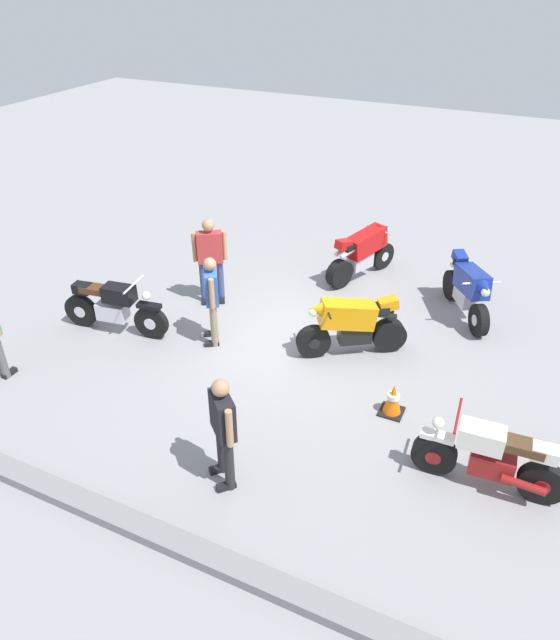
{
  "coord_description": "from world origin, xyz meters",
  "views": [
    {
      "loc": [
        -3.52,
        8.04,
        5.97
      ],
      "look_at": [
        -0.02,
        0.57,
        0.75
      ],
      "focal_mm": 32.53,
      "sensor_mm": 36.0,
      "label": 1
    }
  ],
  "objects_px": {
    "motorcycle_cream_vintage": "(490,458)",
    "motorcycle_red_sportbike": "(363,252)",
    "motorcycle_blue_sportbike": "(468,288)",
    "person_in_black_shirt": "(223,425)",
    "person_in_red_shirt": "(210,255)",
    "traffic_cone": "(393,399)",
    "person_in_blue_shirt": "(212,295)",
    "motorcycle_black_cruiser": "(114,307)",
    "motorcycle_orange_sportbike": "(352,324)"
  },
  "relations": [
    {
      "from": "motorcycle_cream_vintage",
      "to": "traffic_cone",
      "type": "relative_size",
      "value": 3.69
    },
    {
      "from": "motorcycle_red_sportbike",
      "to": "motorcycle_blue_sportbike",
      "type": "relative_size",
      "value": 1.04
    },
    {
      "from": "motorcycle_blue_sportbike",
      "to": "person_in_black_shirt",
      "type": "distance_m",
      "value": 6.0
    },
    {
      "from": "motorcycle_blue_sportbike",
      "to": "traffic_cone",
      "type": "bearing_deg",
      "value": -38.69
    },
    {
      "from": "motorcycle_cream_vintage",
      "to": "motorcycle_black_cruiser",
      "type": "height_order",
      "value": "motorcycle_black_cruiser"
    },
    {
      "from": "motorcycle_blue_sportbike",
      "to": "traffic_cone",
      "type": "xyz_separation_m",
      "value": [
        0.48,
        3.37,
        -0.33
      ]
    },
    {
      "from": "motorcycle_cream_vintage",
      "to": "motorcycle_black_cruiser",
      "type": "relative_size",
      "value": 0.94
    },
    {
      "from": "person_in_red_shirt",
      "to": "motorcycle_orange_sportbike",
      "type": "bearing_deg",
      "value": 46.74
    },
    {
      "from": "person_in_black_shirt",
      "to": "traffic_cone",
      "type": "relative_size",
      "value": 3.14
    },
    {
      "from": "motorcycle_cream_vintage",
      "to": "person_in_red_shirt",
      "type": "relative_size",
      "value": 1.11
    },
    {
      "from": "motorcycle_red_sportbike",
      "to": "person_in_black_shirt",
      "type": "relative_size",
      "value": 1.11
    },
    {
      "from": "traffic_cone",
      "to": "motorcycle_black_cruiser",
      "type": "bearing_deg",
      "value": -0.57
    },
    {
      "from": "motorcycle_orange_sportbike",
      "to": "person_in_blue_shirt",
      "type": "distance_m",
      "value": 2.48
    },
    {
      "from": "motorcycle_blue_sportbike",
      "to": "person_in_red_shirt",
      "type": "relative_size",
      "value": 1.01
    },
    {
      "from": "person_in_blue_shirt",
      "to": "traffic_cone",
      "type": "bearing_deg",
      "value": 137.74
    },
    {
      "from": "motorcycle_orange_sportbike",
      "to": "traffic_cone",
      "type": "xyz_separation_m",
      "value": [
        -1.11,
        1.23,
        -0.33
      ]
    },
    {
      "from": "motorcycle_red_sportbike",
      "to": "person_in_blue_shirt",
      "type": "xyz_separation_m",
      "value": [
        1.63,
        3.49,
        0.35
      ]
    },
    {
      "from": "motorcycle_orange_sportbike",
      "to": "motorcycle_blue_sportbike",
      "type": "xyz_separation_m",
      "value": [
        -1.59,
        -2.13,
        0.0
      ]
    },
    {
      "from": "person_in_blue_shirt",
      "to": "traffic_cone",
      "type": "height_order",
      "value": "person_in_blue_shirt"
    },
    {
      "from": "motorcycle_red_sportbike",
      "to": "traffic_cone",
      "type": "xyz_separation_m",
      "value": [
        -1.84,
        4.05,
        -0.33
      ]
    },
    {
      "from": "motorcycle_blue_sportbike",
      "to": "person_in_black_shirt",
      "type": "height_order",
      "value": "person_in_black_shirt"
    },
    {
      "from": "motorcycle_cream_vintage",
      "to": "motorcycle_red_sportbike",
      "type": "relative_size",
      "value": 1.06
    },
    {
      "from": "motorcycle_black_cruiser",
      "to": "person_in_red_shirt",
      "type": "distance_m",
      "value": 2.08
    },
    {
      "from": "motorcycle_cream_vintage",
      "to": "motorcycle_blue_sportbike",
      "type": "distance_m",
      "value": 4.37
    },
    {
      "from": "traffic_cone",
      "to": "motorcycle_cream_vintage",
      "type": "bearing_deg",
      "value": 149.62
    },
    {
      "from": "motorcycle_black_cruiser",
      "to": "traffic_cone",
      "type": "relative_size",
      "value": 3.93
    },
    {
      "from": "motorcycle_cream_vintage",
      "to": "person_in_black_shirt",
      "type": "height_order",
      "value": "person_in_black_shirt"
    },
    {
      "from": "motorcycle_blue_sportbike",
      "to": "person_in_red_shirt",
      "type": "height_order",
      "value": "person_in_red_shirt"
    },
    {
      "from": "motorcycle_black_cruiser",
      "to": "motorcycle_orange_sportbike",
      "type": "bearing_deg",
      "value": 7.28
    },
    {
      "from": "person_in_black_shirt",
      "to": "person_in_blue_shirt",
      "type": "relative_size",
      "value": 1.0
    },
    {
      "from": "traffic_cone",
      "to": "person_in_red_shirt",
      "type": "bearing_deg",
      "value": -22.89
    },
    {
      "from": "person_in_blue_shirt",
      "to": "motorcycle_cream_vintage",
      "type": "bearing_deg",
      "value": 130.71
    },
    {
      "from": "motorcycle_cream_vintage",
      "to": "person_in_red_shirt",
      "type": "distance_m",
      "value": 6.35
    },
    {
      "from": "motorcycle_black_cruiser",
      "to": "person_in_black_shirt",
      "type": "distance_m",
      "value": 4.32
    },
    {
      "from": "motorcycle_orange_sportbike",
      "to": "motorcycle_black_cruiser",
      "type": "bearing_deg",
      "value": -17.73
    },
    {
      "from": "motorcycle_red_sportbike",
      "to": "person_in_blue_shirt",
      "type": "relative_size",
      "value": 1.11
    },
    {
      "from": "motorcycle_cream_vintage",
      "to": "traffic_cone",
      "type": "bearing_deg",
      "value": -33.69
    },
    {
      "from": "person_in_red_shirt",
      "to": "person_in_blue_shirt",
      "type": "xyz_separation_m",
      "value": [
        -0.77,
        1.23,
        -0.07
      ]
    },
    {
      "from": "motorcycle_red_sportbike",
      "to": "motorcycle_black_cruiser",
      "type": "height_order",
      "value": "motorcycle_red_sportbike"
    },
    {
      "from": "person_in_blue_shirt",
      "to": "motorcycle_black_cruiser",
      "type": "bearing_deg",
      "value": -17.68
    },
    {
      "from": "person_in_blue_shirt",
      "to": "traffic_cone",
      "type": "xyz_separation_m",
      "value": [
        -3.47,
        0.55,
        -0.69
      ]
    },
    {
      "from": "motorcycle_blue_sportbike",
      "to": "motorcycle_red_sportbike",
      "type": "bearing_deg",
      "value": -136.84
    },
    {
      "from": "person_in_black_shirt",
      "to": "person_in_red_shirt",
      "type": "bearing_deg",
      "value": -104.55
    },
    {
      "from": "person_in_black_shirt",
      "to": "traffic_cone",
      "type": "distance_m",
      "value": 2.85
    },
    {
      "from": "motorcycle_red_sportbike",
      "to": "motorcycle_black_cruiser",
      "type": "relative_size",
      "value": 0.89
    },
    {
      "from": "motorcycle_black_cruiser",
      "to": "traffic_cone",
      "type": "height_order",
      "value": "motorcycle_black_cruiser"
    },
    {
      "from": "motorcycle_blue_sportbike",
      "to": "traffic_cone",
      "type": "height_order",
      "value": "motorcycle_blue_sportbike"
    },
    {
      "from": "motorcycle_orange_sportbike",
      "to": "motorcycle_red_sportbike",
      "type": "bearing_deg",
      "value": -109.06
    },
    {
      "from": "person_in_black_shirt",
      "to": "motorcycle_black_cruiser",
      "type": "bearing_deg",
      "value": -79.52
    },
    {
      "from": "person_in_black_shirt",
      "to": "person_in_red_shirt",
      "type": "height_order",
      "value": "person_in_red_shirt"
    }
  ]
}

